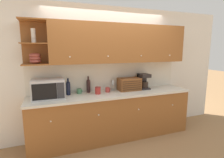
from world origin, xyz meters
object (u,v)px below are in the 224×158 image
microwave (48,89)px  coffee_maker (143,81)px  second_wine_bottle (88,85)px  wine_glass (113,83)px  mug_blue_second (79,91)px  storage_canister (98,90)px  mug (108,90)px  bread_box (129,84)px  wine_bottle (68,87)px

microwave → coffee_maker: microwave is taller
second_wine_bottle → wine_glass: second_wine_bottle is taller
mug_blue_second → coffee_maker: (1.37, -0.08, 0.12)m
second_wine_bottle → coffee_maker: 1.18m
storage_canister → wine_glass: size_ratio=0.60×
mug → wine_glass: wine_glass is taller
mug_blue_second → second_wine_bottle: bearing=5.5°
mug_blue_second → mug: bearing=-9.6°
microwave → bread_box: (1.57, 0.05, -0.04)m
microwave → second_wine_bottle: 0.76m
wine_bottle → wine_glass: wine_bottle is taller
wine_bottle → bread_box: wine_bottle is taller
wine_glass → bread_box: size_ratio=0.50×
wine_bottle → second_wine_bottle: size_ratio=0.98×
coffee_maker → microwave: bearing=-177.9°
storage_canister → bread_box: (0.69, 0.06, 0.06)m
mug → coffee_maker: bearing=1.1°
mug_blue_second → second_wine_bottle: size_ratio=0.33×
microwave → wine_bottle: 0.36m
wine_bottle → storage_canister: wine_bottle is taller
mug → coffee_maker: size_ratio=0.30×
mug_blue_second → mug: 0.55m
mug → wine_glass: size_ratio=0.43×
second_wine_bottle → wine_glass: 0.51m
storage_canister → mug_blue_second: bearing=153.3°
mug → microwave: bearing=-177.1°
bread_box → storage_canister: bearing=-174.7°
wine_bottle → wine_glass: (0.91, 0.05, 0.01)m
mug_blue_second → second_wine_bottle: 0.21m
mug_blue_second → wine_bottle: bearing=-167.3°
second_wine_bottle → mug_blue_second: bearing=-174.5°
microwave → second_wine_bottle: (0.74, 0.17, -0.02)m
storage_canister → bread_box: 0.70m
second_wine_bottle → mug: second_wine_bottle is taller
mug_blue_second → mug: mug is taller
mug_blue_second → storage_canister: 0.37m
second_wine_bottle → mug: 0.39m
wine_glass → bread_box: 0.34m
mug → bread_box: bearing=-0.9°
second_wine_bottle → storage_canister: 0.24m
microwave → wine_bottle: microwave is taller
storage_canister → bread_box: bread_box is taller
wine_bottle → coffee_maker: (1.57, -0.03, 0.02)m
wine_bottle → coffee_maker: coffee_maker is taller
wine_glass → storage_canister: bearing=-155.5°
microwave → wine_bottle: (0.35, 0.10, -0.02)m
wine_bottle → microwave: bearing=-163.8°
mug → bread_box: (0.47, -0.01, 0.08)m
microwave → coffee_maker: 1.92m
storage_canister → bread_box: bearing=5.3°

